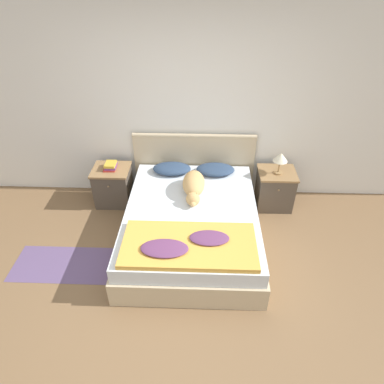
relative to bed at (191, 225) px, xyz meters
The scene contains 13 objects.
ground_plane 1.06m from the bed, 96.62° to the right, with size 16.00×16.00×0.00m, color brown.
wall_back 1.52m from the bed, 96.18° to the left, with size 9.00×0.06×2.55m.
bed is the anchor object (origin of this frame).
headboard 1.06m from the bed, 90.00° to the left, with size 1.68×0.06×0.95m.
nightstand_left 1.36m from the bed, 145.95° to the left, with size 0.50×0.45×0.55m.
nightstand_right 1.36m from the bed, 34.05° to the left, with size 0.50×0.45×0.55m.
pillow_left 0.90m from the bed, 110.31° to the left, with size 0.51×0.32×0.11m.
pillow_right 0.90m from the bed, 69.69° to the left, with size 0.51×0.32×0.11m.
quilt 0.69m from the bed, 90.98° to the right, with size 1.37×0.67×0.10m.
dog 0.49m from the bed, 87.21° to the left, with size 0.27×0.71×0.23m.
book_stack 1.40m from the bed, 145.46° to the left, with size 0.17×0.22×0.09m.
table_lamp 1.44m from the bed, 33.19° to the left, with size 0.19×0.19×0.30m.
rug 1.54m from the bed, 162.19° to the right, with size 1.18×0.56×0.00m.
Camera 1 is at (0.24, -2.10, 2.99)m, focal length 32.00 mm.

